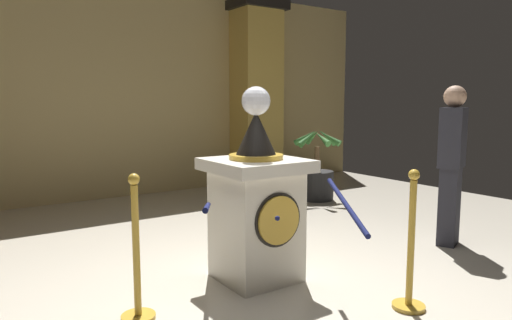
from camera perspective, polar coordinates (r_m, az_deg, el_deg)
The scene contains 9 objects.
ground_plane at distance 3.93m, azimuth 1.08°, elevation -15.44°, with size 10.30×10.30×0.00m, color beige.
back_wall at distance 7.63m, azimuth -18.46°, elevation 8.28°, with size 10.30×0.16×3.42m, color tan.
pedestal_clock at distance 3.92m, azimuth 0.04°, elevation -5.63°, with size 0.76×0.76×1.64m.
stanchion_near at distance 3.38m, azimuth -14.49°, elevation -12.92°, with size 0.24×0.24×1.03m.
stanchion_far at distance 3.61m, azimuth 18.51°, elevation -11.71°, with size 0.24×0.24×1.04m.
velvet_rope at distance 3.24m, azimuth 2.66°, elevation -5.68°, with size 1.37×1.35×0.22m.
column_right at distance 8.48m, azimuth -0.24°, elevation 7.94°, with size 0.93×0.93×3.28m.
potted_palm_right at distance 7.24m, azimuth 7.50°, elevation -2.16°, with size 0.75×0.73×1.13m.
bystander_guest at distance 5.25m, azimuth 22.99°, elevation -0.16°, with size 0.42×0.34×1.68m.
Camera 1 is at (-2.10, -2.96, 1.51)m, focal length 32.42 mm.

